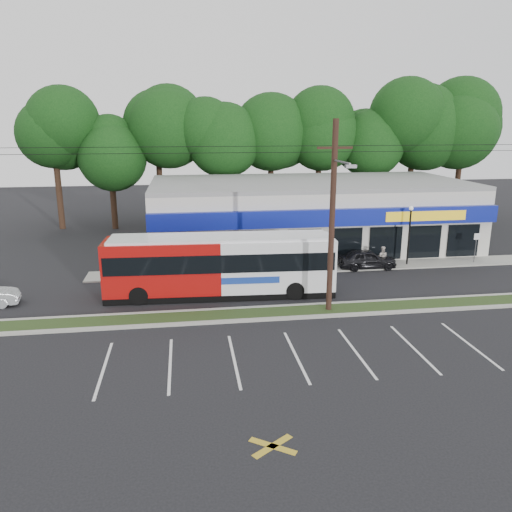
{
  "coord_description": "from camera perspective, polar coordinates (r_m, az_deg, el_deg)",
  "views": [
    {
      "loc": [
        -4.45,
        -23.31,
        9.79
      ],
      "look_at": [
        -0.36,
        5.0,
        2.14
      ],
      "focal_mm": 35.0,
      "sensor_mm": 36.0,
      "label": 1
    }
  ],
  "objects": [
    {
      "name": "sidewalk",
      "position": [
        35.05,
        7.76,
        -1.3
      ],
      "size": [
        32.0,
        2.2,
        0.1
      ],
      "primitive_type": "cube",
      "color": "#9E9E93",
      "rests_on": "ground"
    },
    {
      "name": "pedestrian_a",
      "position": [
        33.28,
        5.67,
        -0.72
      ],
      "size": [
        0.7,
        0.57,
        1.66
      ],
      "primitive_type": "imported",
      "rotation": [
        0.0,
        0.0,
        3.46
      ],
      "color": "white",
      "rests_on": "ground"
    },
    {
      "name": "pedestrian_b",
      "position": [
        35.7,
        14.21,
        -0.13
      ],
      "size": [
        0.91,
        0.83,
        1.54
      ],
      "primitive_type": "imported",
      "rotation": [
        0.0,
        0.0,
        2.75
      ],
      "color": "beige",
      "rests_on": "ground"
    },
    {
      "name": "utility_pole",
      "position": [
        25.69,
        8.41,
        5.01
      ],
      "size": [
        50.0,
        2.77,
        10.0
      ],
      "color": "black",
      "rests_on": "ground"
    },
    {
      "name": "grass_strip",
      "position": [
        26.56,
        2.01,
        -6.52
      ],
      "size": [
        40.0,
        1.6,
        0.12
      ],
      "primitive_type": "cube",
      "color": "#233114",
      "rests_on": "ground"
    },
    {
      "name": "curb_north",
      "position": [
        27.34,
        1.7,
        -5.85
      ],
      "size": [
        40.0,
        0.25,
        0.14
      ],
      "primitive_type": "cube",
      "color": "#9E9E93",
      "rests_on": "ground"
    },
    {
      "name": "car_dark",
      "position": [
        35.32,
        12.56,
        -0.33
      ],
      "size": [
        4.04,
        1.7,
        1.36
      ],
      "primitive_type": "imported",
      "rotation": [
        0.0,
        0.0,
        1.55
      ],
      "color": "black",
      "rests_on": "ground"
    },
    {
      "name": "ground",
      "position": [
        25.67,
        2.41,
        -7.45
      ],
      "size": [
        120.0,
        120.0,
        0.0
      ],
      "primitive_type": "plane",
      "color": "black",
      "rests_on": "ground"
    },
    {
      "name": "lamp_post",
      "position": [
        36.34,
        17.14,
        3.01
      ],
      "size": [
        0.3,
        0.3,
        4.25
      ],
      "color": "black",
      "rests_on": "ground"
    },
    {
      "name": "metrobus",
      "position": [
        28.98,
        -4.08,
        -0.91
      ],
      "size": [
        13.27,
        3.37,
        3.53
      ],
      "rotation": [
        0.0,
        0.0,
        -0.05
      ],
      "color": "#A90E0D",
      "rests_on": "ground"
    },
    {
      "name": "tree_line",
      "position": [
        50.05,
        1.54,
        13.4
      ],
      "size": [
        46.76,
        6.76,
        11.83
      ],
      "color": "black",
      "rests_on": "ground"
    },
    {
      "name": "strip_mall",
      "position": [
        41.1,
        5.94,
        4.9
      ],
      "size": [
        25.0,
        12.55,
        5.3
      ],
      "color": "beige",
      "rests_on": "ground"
    },
    {
      "name": "curb_south",
      "position": [
        25.78,
        2.35,
        -7.18
      ],
      "size": [
        40.0,
        0.25,
        0.14
      ],
      "primitive_type": "cube",
      "color": "#9E9E93",
      "rests_on": "ground"
    },
    {
      "name": "sign_post",
      "position": [
        38.77,
        23.86,
        1.42
      ],
      "size": [
        0.45,
        0.1,
        2.23
      ],
      "color": "#59595E",
      "rests_on": "ground"
    }
  ]
}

